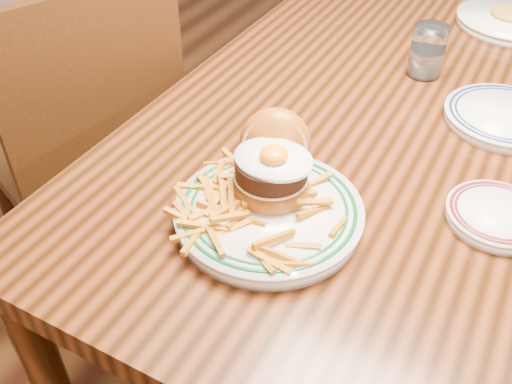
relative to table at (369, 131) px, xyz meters
The scene contains 7 objects.
floor 0.66m from the table, ahead, with size 6.00×6.00×0.00m, color black.
table is the anchor object (origin of this frame).
chair_left 0.74m from the table, 162.50° to the right, with size 0.59×0.59×0.98m.
main_plate 0.47m from the table, 93.71° to the right, with size 0.32×0.34×0.15m.
side_plate 0.44m from the table, 42.38° to the right, with size 0.17×0.17×0.03m.
rear_plate 0.29m from the table, ahead, with size 0.25×0.25×0.03m.
water_glass 0.22m from the table, 67.87° to the left, with size 0.08×0.08×0.12m.
Camera 1 is at (0.29, -1.09, 1.41)m, focal length 40.00 mm.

